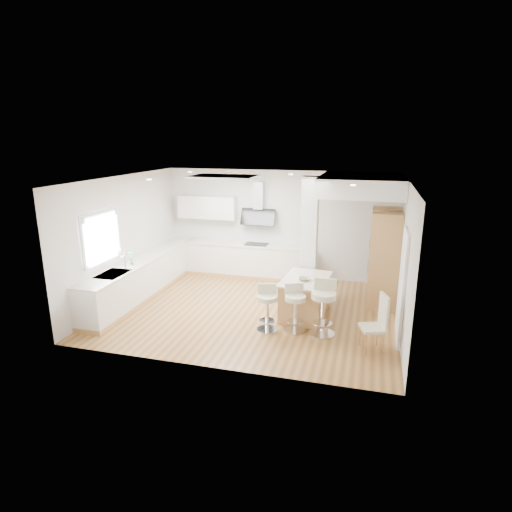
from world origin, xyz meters
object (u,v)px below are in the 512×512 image
(peninsula, at_px, (305,297))
(bar_stool_b, at_px, (295,305))
(bar_stool_c, at_px, (323,305))
(bar_stool_a, at_px, (267,305))
(dining_chair, at_px, (378,321))

(peninsula, xyz_separation_m, bar_stool_b, (-0.07, -0.79, 0.11))
(bar_stool_c, bearing_deg, bar_stool_a, -173.07)
(bar_stool_b, distance_m, bar_stool_c, 0.54)
(bar_stool_a, height_order, dining_chair, dining_chair)
(dining_chair, bearing_deg, bar_stool_a, 152.56)
(bar_stool_c, xyz_separation_m, dining_chair, (0.98, -0.37, -0.05))
(peninsula, xyz_separation_m, bar_stool_a, (-0.59, -0.89, 0.10))
(peninsula, distance_m, dining_chair, 1.87)
(bar_stool_b, bearing_deg, dining_chair, -36.10)
(peninsula, distance_m, bar_stool_c, 0.94)
(bar_stool_b, xyz_separation_m, dining_chair, (1.52, -0.38, 0.03))
(bar_stool_a, relative_size, dining_chair, 0.88)
(peninsula, bearing_deg, dining_chair, -34.69)
(peninsula, relative_size, bar_stool_a, 1.55)
(bar_stool_c, height_order, dining_chair, bar_stool_c)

